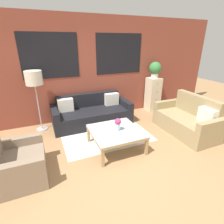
{
  "coord_description": "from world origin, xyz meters",
  "views": [
    {
      "loc": [
        -1.3,
        -2.38,
        2.15
      ],
      "look_at": [
        0.23,
        1.22,
        0.55
      ],
      "focal_mm": 28.0,
      "sensor_mm": 36.0,
      "label": 1
    }
  ],
  "objects_px": {
    "drawer_cabinet": "(153,94)",
    "armchair_corner": "(17,164)",
    "settee_vintage": "(187,121)",
    "potted_plant": "(155,69)",
    "couch_dark": "(92,114)",
    "coffee_table": "(116,133)",
    "floor_lamp": "(34,80)",
    "flower_vase": "(118,123)"
  },
  "relations": [
    {
      "from": "drawer_cabinet",
      "to": "potted_plant",
      "type": "distance_m",
      "value": 0.81
    },
    {
      "from": "armchair_corner",
      "to": "coffee_table",
      "type": "bearing_deg",
      "value": 5.88
    },
    {
      "from": "drawer_cabinet",
      "to": "potted_plant",
      "type": "xyz_separation_m",
      "value": [
        0.0,
        0.0,
        0.81
      ]
    },
    {
      "from": "couch_dark",
      "to": "potted_plant",
      "type": "distance_m",
      "value": 2.41
    },
    {
      "from": "settee_vintage",
      "to": "armchair_corner",
      "type": "bearing_deg",
      "value": -177.7
    },
    {
      "from": "couch_dark",
      "to": "flower_vase",
      "type": "xyz_separation_m",
      "value": [
        0.15,
        -1.41,
        0.3
      ]
    },
    {
      "from": "potted_plant",
      "to": "flower_vase",
      "type": "height_order",
      "value": "potted_plant"
    },
    {
      "from": "flower_vase",
      "to": "armchair_corner",
      "type": "bearing_deg",
      "value": -174.5
    },
    {
      "from": "flower_vase",
      "to": "settee_vintage",
      "type": "bearing_deg",
      "value": -0.94
    },
    {
      "from": "couch_dark",
      "to": "potted_plant",
      "type": "bearing_deg",
      "value": 5.77
    },
    {
      "from": "drawer_cabinet",
      "to": "potted_plant",
      "type": "relative_size",
      "value": 2.17
    },
    {
      "from": "floor_lamp",
      "to": "potted_plant",
      "type": "distance_m",
      "value": 3.48
    },
    {
      "from": "settee_vintage",
      "to": "drawer_cabinet",
      "type": "distance_m",
      "value": 1.68
    },
    {
      "from": "potted_plant",
      "to": "couch_dark",
      "type": "bearing_deg",
      "value": -174.23
    },
    {
      "from": "settee_vintage",
      "to": "floor_lamp",
      "type": "distance_m",
      "value": 3.84
    },
    {
      "from": "coffee_table",
      "to": "potted_plant",
      "type": "xyz_separation_m",
      "value": [
        2.05,
        1.62,
        0.98
      ]
    },
    {
      "from": "settee_vintage",
      "to": "armchair_corner",
      "type": "relative_size",
      "value": 1.71
    },
    {
      "from": "couch_dark",
      "to": "settee_vintage",
      "type": "distance_m",
      "value": 2.49
    },
    {
      "from": "floor_lamp",
      "to": "coffee_table",
      "type": "bearing_deg",
      "value": -47.2
    },
    {
      "from": "armchair_corner",
      "to": "coffee_table",
      "type": "xyz_separation_m",
      "value": [
        1.86,
        0.19,
        0.09
      ]
    },
    {
      "from": "armchair_corner",
      "to": "floor_lamp",
      "type": "xyz_separation_m",
      "value": [
        0.43,
        1.73,
        1.02
      ]
    },
    {
      "from": "couch_dark",
      "to": "armchair_corner",
      "type": "xyz_separation_m",
      "value": [
        -1.76,
        -1.59,
        -0.0
      ]
    },
    {
      "from": "floor_lamp",
      "to": "potted_plant",
      "type": "bearing_deg",
      "value": 1.32
    },
    {
      "from": "floor_lamp",
      "to": "flower_vase",
      "type": "relative_size",
      "value": 5.65
    },
    {
      "from": "coffee_table",
      "to": "drawer_cabinet",
      "type": "xyz_separation_m",
      "value": [
        2.05,
        1.62,
        0.17
      ]
    },
    {
      "from": "drawer_cabinet",
      "to": "settee_vintage",
      "type": "bearing_deg",
      "value": -94.19
    },
    {
      "from": "drawer_cabinet",
      "to": "armchair_corner",
      "type": "bearing_deg",
      "value": -155.15
    },
    {
      "from": "settee_vintage",
      "to": "flower_vase",
      "type": "bearing_deg",
      "value": 179.06
    },
    {
      "from": "couch_dark",
      "to": "settee_vintage",
      "type": "height_order",
      "value": "settee_vintage"
    },
    {
      "from": "couch_dark",
      "to": "potted_plant",
      "type": "xyz_separation_m",
      "value": [
        2.16,
        0.22,
        1.07
      ]
    },
    {
      "from": "drawer_cabinet",
      "to": "flower_vase",
      "type": "height_order",
      "value": "drawer_cabinet"
    },
    {
      "from": "settee_vintage",
      "to": "coffee_table",
      "type": "height_order",
      "value": "settee_vintage"
    },
    {
      "from": "armchair_corner",
      "to": "drawer_cabinet",
      "type": "height_order",
      "value": "drawer_cabinet"
    },
    {
      "from": "settee_vintage",
      "to": "drawer_cabinet",
      "type": "xyz_separation_m",
      "value": [
        0.12,
        1.66,
        0.22
      ]
    },
    {
      "from": "floor_lamp",
      "to": "couch_dark",
      "type": "bearing_deg",
      "value": -5.94
    },
    {
      "from": "couch_dark",
      "to": "coffee_table",
      "type": "xyz_separation_m",
      "value": [
        0.1,
        -1.4,
        0.09
      ]
    },
    {
      "from": "couch_dark",
      "to": "drawer_cabinet",
      "type": "height_order",
      "value": "drawer_cabinet"
    },
    {
      "from": "couch_dark",
      "to": "floor_lamp",
      "type": "distance_m",
      "value": 1.68
    },
    {
      "from": "couch_dark",
      "to": "floor_lamp",
      "type": "bearing_deg",
      "value": 174.06
    },
    {
      "from": "drawer_cabinet",
      "to": "flower_vase",
      "type": "distance_m",
      "value": 2.59
    },
    {
      "from": "flower_vase",
      "to": "couch_dark",
      "type": "bearing_deg",
      "value": 95.88
    },
    {
      "from": "settee_vintage",
      "to": "flower_vase",
      "type": "distance_m",
      "value": 1.91
    }
  ]
}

